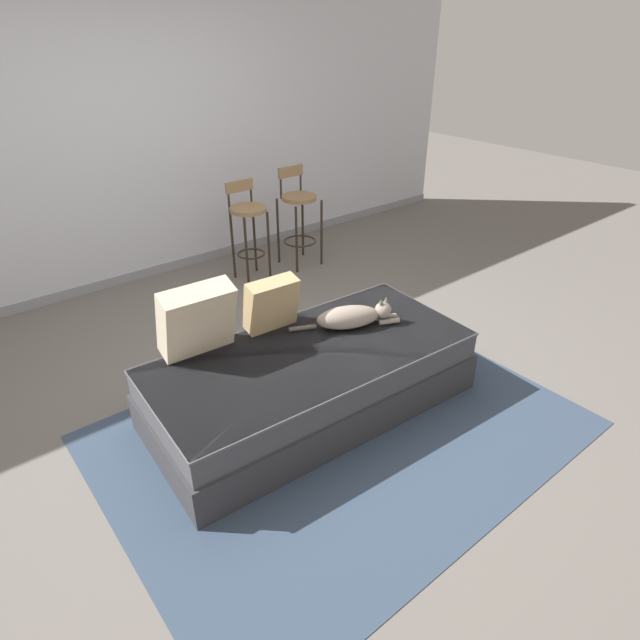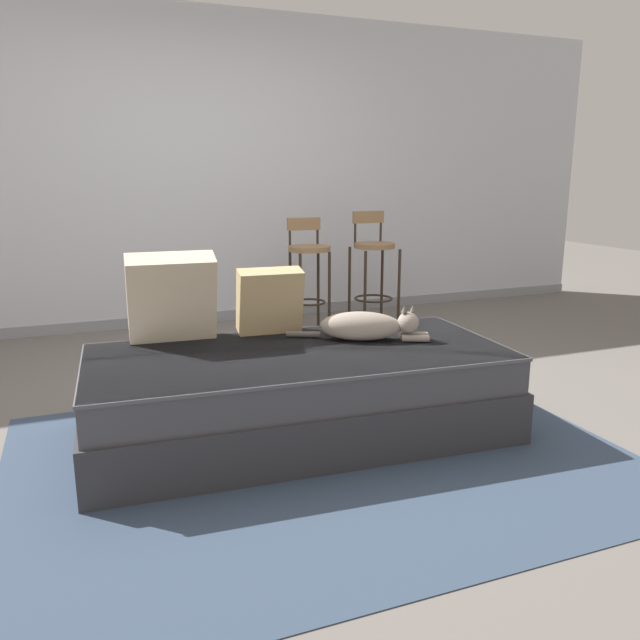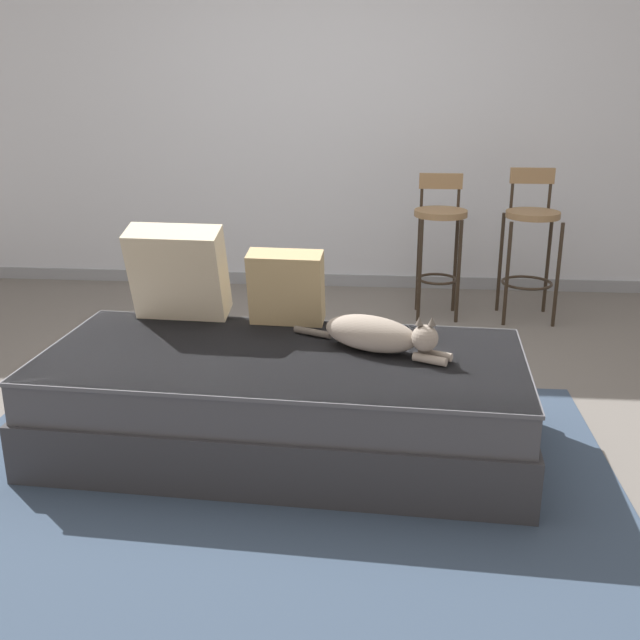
{
  "view_description": "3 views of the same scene",
  "coord_description": "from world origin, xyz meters",
  "px_view_note": "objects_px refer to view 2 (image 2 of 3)",
  "views": [
    {
      "loc": [
        -1.69,
        -2.58,
        2.22
      ],
      "look_at": [
        0.15,
        -0.3,
        0.55
      ],
      "focal_mm": 30.0,
      "sensor_mm": 36.0,
      "label": 1
    },
    {
      "loc": [
        -0.97,
        -3.16,
        1.27
      ],
      "look_at": [
        0.15,
        -0.3,
        0.55
      ],
      "focal_mm": 35.0,
      "sensor_mm": 36.0,
      "label": 2
    },
    {
      "loc": [
        0.41,
        -3.3,
        1.55
      ],
      "look_at": [
        0.15,
        -0.3,
        0.55
      ],
      "focal_mm": 42.0,
      "sensor_mm": 36.0,
      "label": 3
    }
  ],
  "objects_px": {
    "bar_stool_near_window": "(309,262)",
    "bar_stool_by_doorway": "(373,261)",
    "couch": "(299,392)",
    "throw_pillow_middle": "(270,301)",
    "throw_pillow_corner": "(172,297)",
    "cat": "(367,326)"
  },
  "relations": [
    {
      "from": "couch",
      "to": "throw_pillow_middle",
      "type": "distance_m",
      "value": 0.54
    },
    {
      "from": "bar_stool_near_window",
      "to": "bar_stool_by_doorway",
      "type": "height_order",
      "value": "bar_stool_by_doorway"
    },
    {
      "from": "cat",
      "to": "bar_stool_near_window",
      "type": "distance_m",
      "value": 1.91
    },
    {
      "from": "couch",
      "to": "cat",
      "type": "relative_size",
      "value": 3.04
    },
    {
      "from": "couch",
      "to": "bar_stool_by_doorway",
      "type": "height_order",
      "value": "bar_stool_by_doorway"
    },
    {
      "from": "bar_stool_near_window",
      "to": "bar_stool_by_doorway",
      "type": "bearing_deg",
      "value": -0.08
    },
    {
      "from": "throw_pillow_corner",
      "to": "bar_stool_by_doorway",
      "type": "distance_m",
      "value": 2.43
    },
    {
      "from": "throw_pillow_middle",
      "to": "bar_stool_by_doorway",
      "type": "distance_m",
      "value": 2.08
    },
    {
      "from": "couch",
      "to": "throw_pillow_corner",
      "type": "bearing_deg",
      "value": 142.98
    },
    {
      "from": "cat",
      "to": "bar_stool_near_window",
      "type": "bearing_deg",
      "value": 78.59
    },
    {
      "from": "throw_pillow_middle",
      "to": "bar_stool_near_window",
      "type": "distance_m",
      "value": 1.75
    },
    {
      "from": "cat",
      "to": "bar_stool_near_window",
      "type": "relative_size",
      "value": 0.74
    },
    {
      "from": "bar_stool_near_window",
      "to": "throw_pillow_corner",
      "type": "bearing_deg",
      "value": -130.67
    },
    {
      "from": "cat",
      "to": "throw_pillow_middle",
      "type": "bearing_deg",
      "value": 143.42
    },
    {
      "from": "couch",
      "to": "throw_pillow_corner",
      "type": "xyz_separation_m",
      "value": [
        -0.54,
        0.41,
        0.44
      ]
    },
    {
      "from": "throw_pillow_corner",
      "to": "bar_stool_by_doorway",
      "type": "bearing_deg",
      "value": 38.87
    },
    {
      "from": "bar_stool_by_doorway",
      "to": "throw_pillow_corner",
      "type": "bearing_deg",
      "value": -141.13
    },
    {
      "from": "bar_stool_by_doorway",
      "to": "throw_pillow_middle",
      "type": "bearing_deg",
      "value": -131.65
    },
    {
      "from": "bar_stool_by_doorway",
      "to": "couch",
      "type": "bearing_deg",
      "value": -125.0
    },
    {
      "from": "couch",
      "to": "throw_pillow_middle",
      "type": "xyz_separation_m",
      "value": [
        -0.03,
        0.38,
        0.39
      ]
    },
    {
      "from": "couch",
      "to": "bar_stool_near_window",
      "type": "relative_size",
      "value": 2.25
    },
    {
      "from": "couch",
      "to": "bar_stool_near_window",
      "type": "distance_m",
      "value": 2.11
    }
  ]
}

